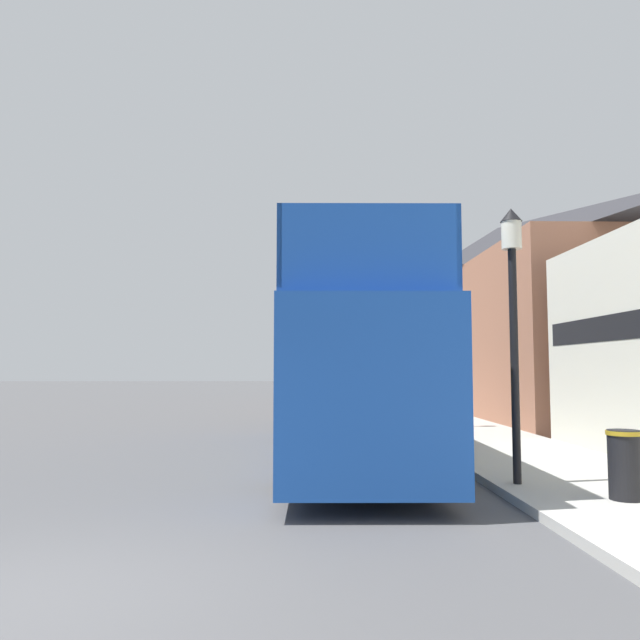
{
  "coord_description": "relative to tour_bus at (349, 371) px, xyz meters",
  "views": [
    {
      "loc": [
        2.32,
        -5.42,
        1.94
      ],
      "look_at": [
        2.64,
        7.0,
        2.92
      ],
      "focal_mm": 35.0,
      "sensor_mm": 36.0,
      "label": 1
    }
  ],
  "objects": [
    {
      "name": "litter_bin",
      "position": [
        3.46,
        -5.0,
        -1.25
      ],
      "size": [
        0.48,
        0.48,
        0.95
      ],
      "color": "black",
      "rests_on": "sidewalk"
    },
    {
      "name": "lamp_post_nearest",
      "position": [
        2.37,
        -3.76,
        1.31
      ],
      "size": [
        0.35,
        0.35,
        4.41
      ],
      "color": "black",
      "rests_on": "sidewalk"
    },
    {
      "name": "tour_bus",
      "position": [
        0.0,
        0.0,
        0.0
      ],
      "size": [
        2.75,
        11.28,
        4.2
      ],
      "rotation": [
        0.0,
        0.0,
        -0.02
      ],
      "color": "#19479E",
      "rests_on": "ground_plane"
    },
    {
      "name": "ground_plane",
      "position": [
        -3.31,
        12.78,
        -1.89
      ],
      "size": [
        144.0,
        144.0,
        0.0
      ],
      "primitive_type": "plane",
      "color": "#4C4C4F"
    },
    {
      "name": "brick_terrace_rear",
      "position": [
        8.41,
        15.91,
        2.49
      ],
      "size": [
        6.0,
        24.72,
        8.76
      ],
      "color": "#9E664C",
      "rests_on": "ground_plane"
    },
    {
      "name": "lamp_post_second",
      "position": [
        2.68,
        5.61,
        1.45
      ],
      "size": [
        0.35,
        0.35,
        4.64
      ],
      "color": "black",
      "rests_on": "sidewalk"
    },
    {
      "name": "lamp_post_third",
      "position": [
        2.6,
        14.99,
        1.4
      ],
      "size": [
        0.35,
        0.35,
        4.56
      ],
      "color": "black",
      "rests_on": "sidewalk"
    },
    {
      "name": "sidewalk",
      "position": [
        3.71,
        9.78,
        -1.82
      ],
      "size": [
        3.4,
        108.0,
        0.14
      ],
      "color": "#ADAAA3",
      "rests_on": "ground_plane"
    },
    {
      "name": "parked_car_ahead_of_bus",
      "position": [
        0.86,
        9.09,
        -1.21
      ],
      "size": [
        1.95,
        4.24,
        1.44
      ],
      "rotation": [
        0.0,
        0.0,
        0.03
      ],
      "color": "black",
      "rests_on": "ground_plane"
    }
  ]
}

